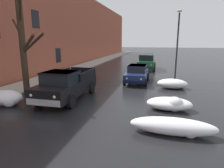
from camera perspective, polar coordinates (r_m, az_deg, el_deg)
The scene contains 13 objects.
left_sidewalk_slab at distance 21.52m, azimuth -13.60°, elevation 3.22°, with size 2.61×80.00×0.13m, color #A8A399.
brick_townhouse_facade at distance 22.20m, azimuth -18.62°, elevation 16.20°, with size 0.63×80.00×10.16m.
snow_bank_near_corner_left at distance 12.02m, azimuth -28.35°, elevation -3.63°, with size 1.92×1.29×0.79m.
snow_bank_along_left_kerb at distance 7.79m, azimuth 17.35°, elevation -11.66°, with size 3.16×0.92×0.62m.
snow_bank_mid_block_left at distance 21.38m, azimuth -8.08°, elevation 4.02°, with size 2.43×1.42×0.60m.
snow_bank_near_corner_right at distance 14.96m, azimuth 17.30°, elevation 0.06°, with size 2.14×1.25×0.70m.
snow_bank_along_right_kerb at distance 15.81m, azimuth -15.77°, elevation 1.01°, with size 2.03×1.40×0.80m.
snow_bank_far_right_pile at distance 10.31m, azimuth 16.50°, elevation -5.52°, with size 2.24×1.27×0.74m.
bare_tree_second_along_sidewalk at distance 13.39m, azimuth -24.30°, elevation 9.95°, with size 2.89×1.78×5.87m.
pickup_truck_black_approaching_near_lane at distance 11.82m, azimuth -13.14°, elevation -0.21°, with size 2.21×5.15×1.76m.
sedan_darkblue_parked_kerbside_close at distance 16.47m, azimuth 7.29°, elevation 3.11°, with size 1.84×4.15×1.42m.
suv_green_parked_kerbside_mid at distance 24.01m, azimuth 10.04°, elevation 6.54°, with size 2.12×4.80×1.82m.
street_lamp_post at distance 18.52m, azimuth 18.45°, elevation 11.67°, with size 0.44×0.24×5.97m.
Camera 1 is at (3.73, -0.87, 3.42)m, focal length 31.55 mm.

